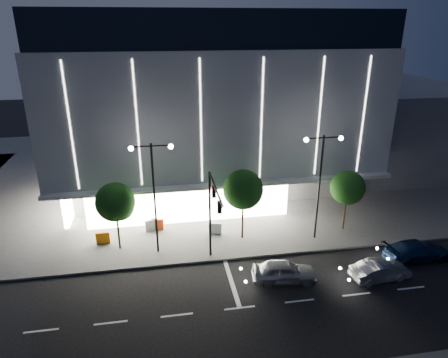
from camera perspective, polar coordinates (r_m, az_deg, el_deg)
ground at (r=27.67m, az=-2.64°, el=-16.42°), size 160.00×160.00×0.00m
sidewalk_museum at (r=49.31m, az=-0.42°, el=1.39°), size 70.00×40.00×0.15m
museum at (r=45.02m, az=-2.69°, el=11.56°), size 30.00×25.80×18.00m
annex_building at (r=55.18m, az=21.81°, el=7.38°), size 16.00×20.00×10.00m
traffic_mast at (r=27.97m, az=-1.65°, el=-3.85°), size 0.33×5.89×7.07m
street_lamp_west at (r=29.83m, az=-10.03°, el=-0.58°), size 3.16×0.36×9.00m
street_lamp_east at (r=32.33m, az=13.62°, el=0.89°), size 3.16×0.36×9.00m
tree_left at (r=31.70m, az=-15.20°, el=-3.46°), size 3.02×3.02×5.72m
tree_mid at (r=32.06m, az=2.78°, el=-1.81°), size 3.25×3.25×6.15m
tree_right at (r=35.18m, az=17.24°, el=-1.42°), size 2.91×2.91×5.51m
car_lead at (r=28.91m, az=8.61°, el=-12.93°), size 4.72×2.42×1.54m
car_second at (r=30.83m, az=21.43°, el=-12.09°), size 4.40×1.88×1.41m
car_third at (r=34.27m, az=25.86°, el=-9.20°), size 5.28×2.39×1.50m
barrier_a at (r=34.25m, az=-16.90°, el=-8.05°), size 1.10×0.26×1.00m
barrier_b at (r=35.31m, az=-10.34°, el=-6.48°), size 1.12×0.61×1.00m
barrier_c at (r=35.33m, az=-9.50°, el=-6.40°), size 1.13×0.54×1.00m
barrier_d at (r=34.23m, az=-1.26°, el=-7.05°), size 1.13×0.53×1.00m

